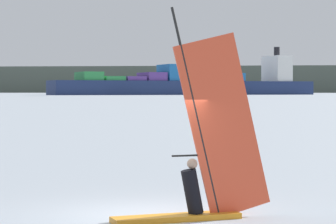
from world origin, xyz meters
The scene contains 4 objects.
ground_plane centered at (0.00, 0.00, 0.00)m, with size 4000.00×4000.00×0.00m, color #9EA8B2.
windsurfer centered at (1.12, -0.44, 1.10)m, with size 3.38×1.62×4.45m.
cargo_ship centered at (-2.22, 470.32, 7.07)m, with size 169.95×96.14×31.99m.
distant_headland centered at (-49.95, 1113.02, 16.85)m, with size 1223.41×352.07×33.70m, color #4C564C.
Camera 1 is at (0.99, -16.27, 2.69)m, focal length 81.27 mm.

